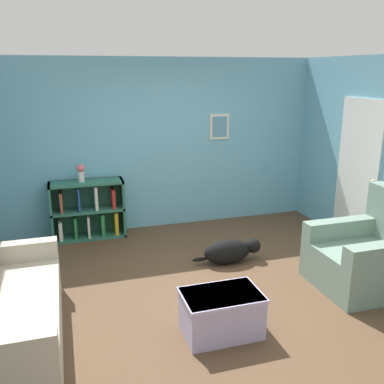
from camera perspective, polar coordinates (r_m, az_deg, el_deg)
ground_plane at (r=4.99m, az=1.38°, el=-12.91°), size 14.00×14.00×0.00m
wall_back at (r=6.64m, az=-4.70°, el=6.29°), size 5.60×0.13×2.60m
couch at (r=4.29m, az=-23.77°, el=-14.78°), size 0.84×1.94×0.85m
bookshelf at (r=6.49m, az=-13.64°, el=-2.45°), size 1.06×0.35×0.86m
recliner_chair at (r=5.34m, az=22.57°, el=-7.84°), size 1.07×0.95×1.10m
coffee_table at (r=4.17m, az=3.93°, el=-15.69°), size 0.74×0.49×0.42m
dog at (r=5.58m, az=5.12°, el=-7.83°), size 0.92×0.29×0.32m
vase at (r=6.31m, az=-14.60°, el=2.61°), size 0.11×0.11×0.26m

